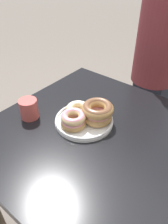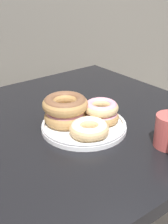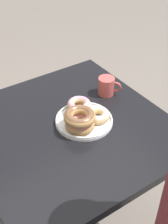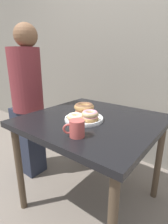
% 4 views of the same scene
% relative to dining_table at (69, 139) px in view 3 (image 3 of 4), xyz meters
% --- Properties ---
extents(ground_plane, '(14.00, 14.00, 0.00)m').
position_rel_dining_table_xyz_m(ground_plane, '(0.00, -0.25, -0.66)').
color(ground_plane, '#70665B').
extents(dining_table, '(0.91, 0.89, 0.74)m').
position_rel_dining_table_xyz_m(dining_table, '(0.00, 0.00, 0.00)').
color(dining_table, black).
rests_on(dining_table, ground_plane).
extents(donut_plate, '(0.27, 0.28, 0.10)m').
position_rel_dining_table_xyz_m(donut_plate, '(-0.03, -0.06, 0.13)').
color(donut_plate, white).
rests_on(donut_plate, dining_table).
extents(coffee_mug, '(0.10, 0.10, 0.09)m').
position_rel_dining_table_xyz_m(coffee_mug, '(0.11, -0.30, 0.13)').
color(coffee_mug, '#B74C47').
rests_on(coffee_mug, dining_table).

